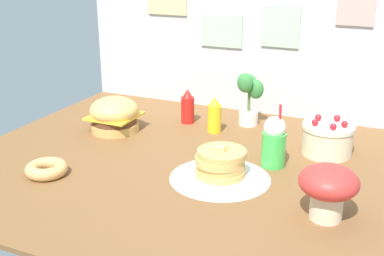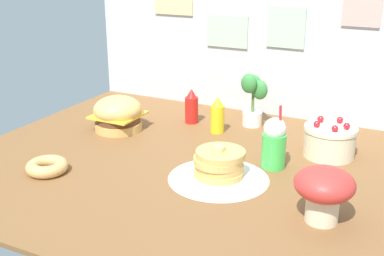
% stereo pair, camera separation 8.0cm
% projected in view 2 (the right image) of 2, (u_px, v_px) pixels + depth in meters
% --- Properties ---
extents(ground_plane, '(2.09, 1.72, 0.02)m').
position_uv_depth(ground_plane, '(191.00, 165.00, 2.24)').
color(ground_plane, brown).
extents(back_wall, '(2.09, 0.04, 0.85)m').
position_uv_depth(back_wall, '(258.00, 39.00, 2.81)').
color(back_wall, silver).
rests_on(back_wall, ground_plane).
extents(doily_mat, '(0.43, 0.43, 0.00)m').
position_uv_depth(doily_mat, '(218.00, 178.00, 2.08)').
color(doily_mat, white).
rests_on(doily_mat, ground_plane).
extents(burger, '(0.26, 0.26, 0.19)m').
position_uv_depth(burger, '(118.00, 114.00, 2.63)').
color(burger, '#DBA859').
rests_on(burger, ground_plane).
extents(pancake_stack, '(0.33, 0.33, 0.14)m').
position_uv_depth(pancake_stack, '(219.00, 167.00, 2.06)').
color(pancake_stack, white).
rests_on(pancake_stack, doily_mat).
extents(layer_cake, '(0.24, 0.24, 0.18)m').
position_uv_depth(layer_cake, '(330.00, 141.00, 2.29)').
color(layer_cake, beige).
rests_on(layer_cake, ground_plane).
extents(ketchup_bottle, '(0.07, 0.07, 0.19)m').
position_uv_depth(ketchup_bottle, '(192.00, 107.00, 2.73)').
color(ketchup_bottle, red).
rests_on(ketchup_bottle, ground_plane).
extents(mustard_bottle, '(0.07, 0.07, 0.19)m').
position_uv_depth(mustard_bottle, '(217.00, 116.00, 2.59)').
color(mustard_bottle, yellow).
rests_on(mustard_bottle, ground_plane).
extents(cream_soda_cup, '(0.11, 0.11, 0.29)m').
position_uv_depth(cream_soda_cup, '(274.00, 143.00, 2.16)').
color(cream_soda_cup, green).
rests_on(cream_soda_cup, ground_plane).
extents(donut_pink_glaze, '(0.18, 0.18, 0.05)m').
position_uv_depth(donut_pink_glaze, '(47.00, 166.00, 2.14)').
color(donut_pink_glaze, tan).
rests_on(donut_pink_glaze, ground_plane).
extents(potted_plant, '(0.14, 0.12, 0.30)m').
position_uv_depth(potted_plant, '(253.00, 98.00, 2.67)').
color(potted_plant, white).
rests_on(potted_plant, ground_plane).
extents(mushroom_stool, '(0.21, 0.21, 0.20)m').
position_uv_depth(mushroom_stool, '(324.00, 189.00, 1.72)').
color(mushroom_stool, beige).
rests_on(mushroom_stool, ground_plane).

